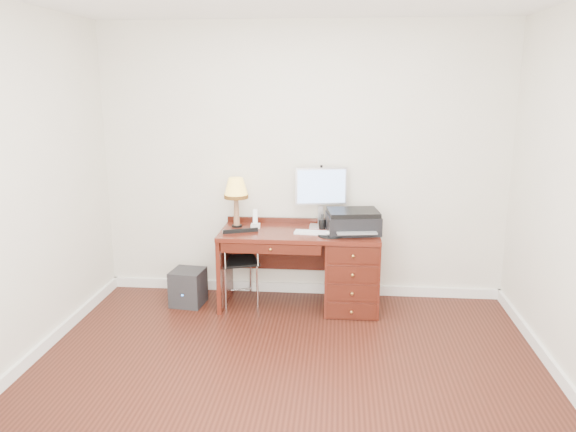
# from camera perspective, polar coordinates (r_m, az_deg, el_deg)

# --- Properties ---
(ground) EXTENTS (4.00, 4.00, 0.00)m
(ground) POSITION_cam_1_polar(r_m,az_deg,el_deg) (4.31, -0.23, -16.17)
(ground) COLOR black
(ground) RESTS_ON ground
(room_shell) EXTENTS (4.00, 4.00, 4.00)m
(room_shell) POSITION_cam_1_polar(r_m,az_deg,el_deg) (4.84, 0.49, -11.96)
(room_shell) COLOR silver
(room_shell) RESTS_ON ground
(desk) EXTENTS (1.50, 0.67, 0.75)m
(desk) POSITION_cam_1_polar(r_m,az_deg,el_deg) (5.41, 4.60, -5.05)
(desk) COLOR #521B11
(desk) RESTS_ON ground
(monitor) EXTENTS (0.50, 0.20, 0.58)m
(monitor) POSITION_cam_1_polar(r_m,az_deg,el_deg) (5.42, 3.44, 2.70)
(monitor) COLOR silver
(monitor) RESTS_ON desk
(keyboard) EXTENTS (0.46, 0.17, 0.02)m
(keyboard) POSITION_cam_1_polar(r_m,az_deg,el_deg) (5.23, 3.12, -1.70)
(keyboard) COLOR white
(keyboard) RESTS_ON desk
(mouse_pad) EXTENTS (0.24, 0.24, 0.05)m
(mouse_pad) POSITION_cam_1_polar(r_m,az_deg,el_deg) (5.16, 4.38, -1.87)
(mouse_pad) COLOR black
(mouse_pad) RESTS_ON desk
(printer) EXTENTS (0.53, 0.44, 0.21)m
(printer) POSITION_cam_1_polar(r_m,az_deg,el_deg) (5.28, 6.61, -0.56)
(printer) COLOR black
(printer) RESTS_ON desk
(leg_lamp) EXTENTS (0.23, 0.23, 0.48)m
(leg_lamp) POSITION_cam_1_polar(r_m,az_deg,el_deg) (5.42, -5.30, 2.53)
(leg_lamp) COLOR black
(leg_lamp) RESTS_ON desk
(phone) EXTENTS (0.09, 0.09, 0.18)m
(phone) POSITION_cam_1_polar(r_m,az_deg,el_deg) (5.42, -3.33, -0.66)
(phone) COLOR white
(phone) RESTS_ON desk
(pen_cup) EXTENTS (0.07, 0.07, 0.09)m
(pen_cup) POSITION_cam_1_polar(r_m,az_deg,el_deg) (5.40, 3.50, -0.82)
(pen_cup) COLOR black
(pen_cup) RESTS_ON desk
(chair) EXTENTS (0.48, 0.48, 0.79)m
(chair) POSITION_cam_1_polar(r_m,az_deg,el_deg) (5.46, -5.24, -4.16)
(chair) COLOR black
(chair) RESTS_ON ground
(equipment_box) EXTENTS (0.33, 0.33, 0.35)m
(equipment_box) POSITION_cam_1_polar(r_m,az_deg,el_deg) (5.60, -10.11, -7.14)
(equipment_box) COLOR black
(equipment_box) RESTS_ON ground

